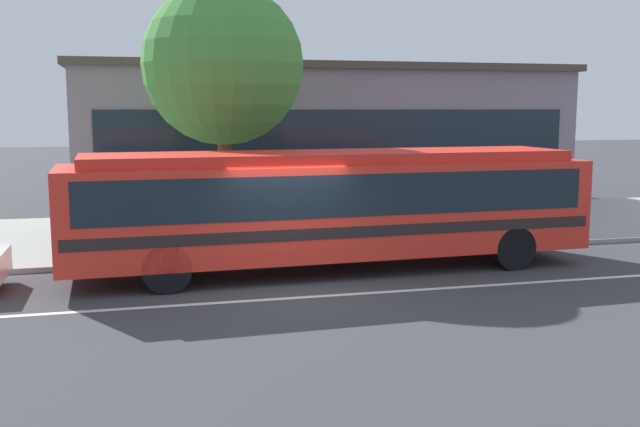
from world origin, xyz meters
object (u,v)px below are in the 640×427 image
object	(u,v)px
bus_stop_sign	(464,184)
street_tree_near_stop	(223,65)
pedestrian_walking_along_curb	(257,208)
pedestrian_waiting_near_sign	(475,201)
transit_bus	(332,202)

from	to	relation	value
bus_stop_sign	street_tree_near_stop	world-z (taller)	street_tree_near_stop
pedestrian_walking_along_curb	street_tree_near_stop	xyz separation A→B (m)	(-0.70, 0.98, 3.69)
pedestrian_waiting_near_sign	bus_stop_sign	distance (m)	0.84
transit_bus	bus_stop_sign	bearing A→B (deg)	26.20
bus_stop_sign	street_tree_near_stop	distance (m)	7.11
transit_bus	pedestrian_waiting_near_sign	bearing A→B (deg)	27.17
pedestrian_waiting_near_sign	bus_stop_sign	xyz separation A→B (m)	(-0.53, -0.36, 0.53)
pedestrian_waiting_near_sign	pedestrian_walking_along_curb	world-z (taller)	pedestrian_waiting_near_sign
bus_stop_sign	pedestrian_waiting_near_sign	bearing A→B (deg)	34.20
pedestrian_walking_along_curb	transit_bus	bearing A→B (deg)	-66.07
pedestrian_walking_along_curb	street_tree_near_stop	world-z (taller)	street_tree_near_stop
bus_stop_sign	street_tree_near_stop	size ratio (longest dim) A/B	0.35
transit_bus	bus_stop_sign	xyz separation A→B (m)	(4.21, 2.07, 0.09)
pedestrian_walking_along_curb	pedestrian_waiting_near_sign	bearing A→B (deg)	-3.67
transit_bus	bus_stop_sign	world-z (taller)	transit_bus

